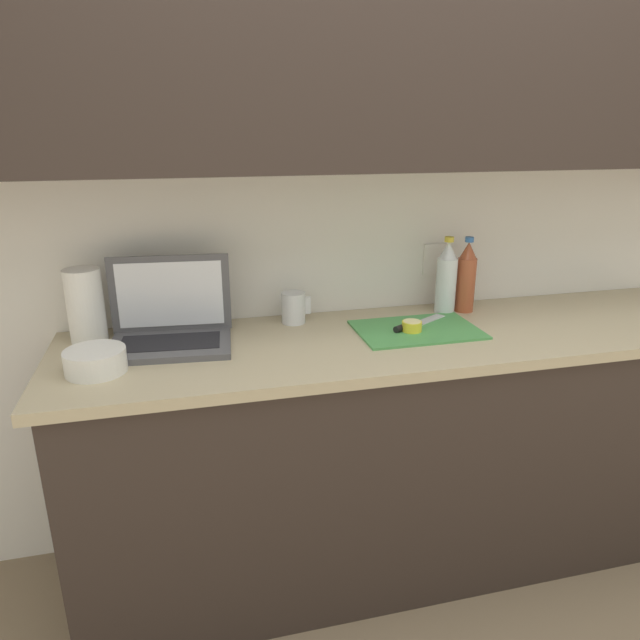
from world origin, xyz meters
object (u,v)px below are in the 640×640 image
at_px(lemon_half_cut, 412,326).
at_px(measuring_cup, 294,308).
at_px(laptop, 171,324).
at_px(bottle_oil_tall, 446,278).
at_px(paper_towel_roll, 86,306).
at_px(knife, 411,324).
at_px(cutting_board, 417,330).
at_px(bowl_white, 96,361).
at_px(bottle_green_soda, 466,278).

bearing_deg(lemon_half_cut, measuring_cup, 150.77).
height_order(laptop, bottle_oil_tall, bottle_oil_tall).
bearing_deg(laptop, paper_towel_roll, 168.01).
distance_m(knife, lemon_half_cut, 0.04).
distance_m(cutting_board, bowl_white, 1.03).
xyz_separation_m(laptop, knife, (0.80, -0.07, -0.05)).
distance_m(lemon_half_cut, bowl_white, 1.00).
relative_size(lemon_half_cut, bottle_green_soda, 0.24).
relative_size(cutting_board, bottle_green_soda, 1.47).
height_order(knife, bottle_oil_tall, bottle_oil_tall).
relative_size(bottle_green_soda, bowl_white, 1.65).
height_order(bottle_green_soda, measuring_cup, bottle_green_soda).
xyz_separation_m(bottle_oil_tall, bowl_white, (-1.20, -0.27, -0.10)).
distance_m(lemon_half_cut, paper_towel_roll, 1.07).
bearing_deg(bottle_oil_tall, bottle_green_soda, 0.00).
distance_m(laptop, paper_towel_roll, 0.28).
relative_size(bottle_green_soda, paper_towel_roll, 1.17).
relative_size(lemon_half_cut, bowl_white, 0.39).
bearing_deg(measuring_cup, laptop, -166.71).
bearing_deg(cutting_board, measuring_cup, 154.42).
height_order(laptop, knife, laptop).
bearing_deg(lemon_half_cut, knife, 69.03).
xyz_separation_m(lemon_half_cut, bottle_oil_tall, (0.21, 0.18, 0.11)).
xyz_separation_m(cutting_board, knife, (-0.01, 0.02, 0.01)).
bearing_deg(laptop, lemon_half_cut, -2.52).
distance_m(laptop, bottle_green_soda, 1.08).
xyz_separation_m(lemon_half_cut, bowl_white, (-1.00, -0.08, 0.01)).
xyz_separation_m(lemon_half_cut, bottle_green_soda, (0.29, 0.18, 0.10)).
bearing_deg(cutting_board, paper_towel_roll, 171.15).
bearing_deg(paper_towel_roll, lemon_half_cut, -9.96).
height_order(knife, paper_towel_roll, paper_towel_roll).
xyz_separation_m(bowl_white, paper_towel_roll, (-0.05, 0.27, 0.09)).
distance_m(knife, paper_towel_roll, 1.08).
bearing_deg(knife, cutting_board, -90.19).
height_order(measuring_cup, bowl_white, measuring_cup).
distance_m(bowl_white, paper_towel_roll, 0.29).
bearing_deg(bottle_oil_tall, paper_towel_roll, 179.95).
xyz_separation_m(knife, bottle_green_soda, (0.27, 0.14, 0.11)).
xyz_separation_m(knife, bottle_oil_tall, (0.19, 0.14, 0.11)).
distance_m(knife, measuring_cup, 0.42).
height_order(bottle_green_soda, bottle_oil_tall, bottle_oil_tall).
bearing_deg(cutting_board, laptop, 173.85).
bearing_deg(paper_towel_roll, knife, -7.83).
xyz_separation_m(cutting_board, measuring_cup, (-0.39, 0.19, 0.05)).
distance_m(laptop, bowl_white, 0.28).
relative_size(laptop, knife, 1.65).
bearing_deg(bowl_white, measuring_cup, 24.50).
distance_m(measuring_cup, paper_towel_roll, 0.69).
relative_size(measuring_cup, bowl_white, 0.65).
bearing_deg(cutting_board, bottle_oil_tall, 42.70).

